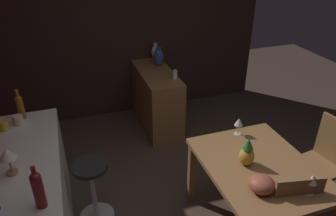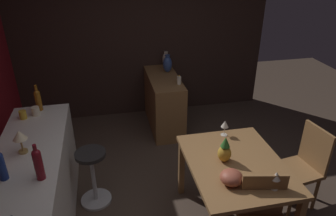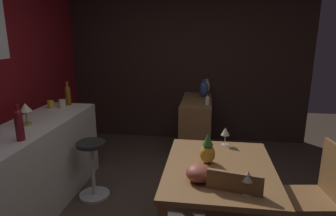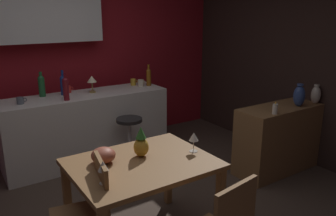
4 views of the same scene
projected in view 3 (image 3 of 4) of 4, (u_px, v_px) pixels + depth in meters
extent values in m
cube|color=#33231E|center=(174.00, 63.00, 4.85)|extent=(0.10, 4.40, 2.60)
cube|color=olive|center=(219.00, 168.00, 2.36)|extent=(1.13, 0.88, 0.04)
cube|color=olive|center=(178.00, 176.00, 3.00)|extent=(0.06, 0.06, 0.70)
cube|color=olive|center=(256.00, 182.00, 2.89)|extent=(0.06, 0.06, 0.70)
cube|color=silver|center=(29.00, 171.00, 2.90)|extent=(2.10, 0.60, 0.90)
cube|color=olive|center=(196.00, 126.00, 4.45)|extent=(1.10, 0.44, 0.82)
cube|color=olive|center=(233.00, 202.00, 2.00)|extent=(0.11, 0.38, 0.44)
cube|color=olive|center=(309.00, 199.00, 2.43)|extent=(0.45, 0.45, 0.04)
cube|color=olive|center=(335.00, 173.00, 2.37)|extent=(0.38, 0.09, 0.48)
cylinder|color=olive|center=(280.00, 212.00, 2.64)|extent=(0.04, 0.04, 0.42)
cylinder|color=olive|center=(315.00, 212.00, 2.64)|extent=(0.04, 0.04, 0.42)
cylinder|color=#262323|center=(91.00, 144.00, 3.12)|extent=(0.32, 0.32, 0.04)
cylinder|color=silver|center=(93.00, 171.00, 3.20)|extent=(0.04, 0.04, 0.61)
cylinder|color=silver|center=(95.00, 195.00, 3.27)|extent=(0.34, 0.34, 0.03)
cylinder|color=silver|center=(225.00, 145.00, 2.81)|extent=(0.07, 0.07, 0.00)
cylinder|color=silver|center=(225.00, 140.00, 2.79)|extent=(0.01, 0.01, 0.10)
cone|color=silver|center=(225.00, 131.00, 2.77)|extent=(0.08, 0.08, 0.07)
cylinder|color=silver|center=(247.00, 194.00, 1.95)|extent=(0.07, 0.07, 0.00)
cylinder|color=silver|center=(247.00, 187.00, 1.94)|extent=(0.01, 0.01, 0.09)
cone|color=silver|center=(248.00, 176.00, 1.92)|extent=(0.08, 0.08, 0.07)
ellipsoid|color=gold|center=(207.00, 154.00, 2.40)|extent=(0.13, 0.13, 0.16)
cone|color=#2D6B28|center=(208.00, 139.00, 2.37)|extent=(0.09, 0.09, 0.10)
ellipsoid|color=#9E4C38|center=(199.00, 173.00, 2.11)|extent=(0.20, 0.20, 0.13)
cylinder|color=maroon|center=(19.00, 127.00, 2.45)|extent=(0.07, 0.07, 0.24)
sphere|color=maroon|center=(18.00, 114.00, 2.42)|extent=(0.07, 0.07, 0.07)
cylinder|color=maroon|center=(17.00, 108.00, 2.41)|extent=(0.03, 0.03, 0.06)
cylinder|color=#8C5114|center=(68.00, 97.00, 3.66)|extent=(0.07, 0.07, 0.21)
sphere|color=#8C5114|center=(67.00, 89.00, 3.64)|extent=(0.07, 0.07, 0.07)
cylinder|color=#8C5114|center=(67.00, 85.00, 3.62)|extent=(0.03, 0.03, 0.07)
cylinder|color=beige|center=(62.00, 103.00, 3.57)|extent=(0.08, 0.08, 0.09)
torus|color=beige|center=(64.00, 102.00, 3.62)|extent=(0.05, 0.01, 0.05)
cylinder|color=gold|center=(51.00, 104.00, 3.53)|extent=(0.07, 0.07, 0.09)
torus|color=gold|center=(53.00, 103.00, 3.58)|extent=(0.05, 0.01, 0.05)
cylinder|color=#A58447|center=(27.00, 124.00, 2.89)|extent=(0.08, 0.08, 0.02)
cylinder|color=#A58447|center=(26.00, 117.00, 2.88)|extent=(0.02, 0.02, 0.12)
cone|color=beige|center=(25.00, 107.00, 2.85)|extent=(0.12, 0.12, 0.08)
cylinder|color=white|center=(207.00, 101.00, 4.02)|extent=(0.06, 0.06, 0.11)
ellipsoid|color=yellow|center=(208.00, 96.00, 4.00)|extent=(0.01, 0.01, 0.03)
ellipsoid|color=beige|center=(206.00, 87.00, 4.75)|extent=(0.11, 0.11, 0.22)
cylinder|color=beige|center=(207.00, 80.00, 4.72)|extent=(0.06, 0.06, 0.02)
ellipsoid|color=#334C8C|center=(204.00, 89.00, 4.48)|extent=(0.14, 0.14, 0.25)
cylinder|color=#334C8C|center=(204.00, 80.00, 4.45)|extent=(0.08, 0.08, 0.02)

